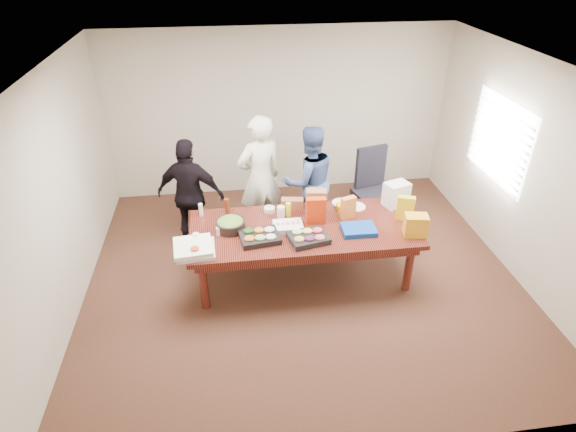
{
  "coord_description": "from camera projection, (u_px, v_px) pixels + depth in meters",
  "views": [
    {
      "loc": [
        -0.85,
        -4.85,
        3.91
      ],
      "look_at": [
        -0.18,
        0.1,
        0.87
      ],
      "focal_mm": 29.51,
      "sensor_mm": 36.0,
      "label": 1
    }
  ],
  "objects": [
    {
      "name": "grocery_bag_yellow",
      "position": [
        416.0,
        225.0,
        5.64
      ],
      "size": [
        0.3,
        0.23,
        0.27
      ],
      "primitive_type": "cube",
      "rotation": [
        0.0,
        0.0,
        -0.18
      ],
      "color": "#F2A61E",
      "rests_on": "conference_table"
    },
    {
      "name": "window_blinds",
      "position": [
        496.0,
        141.0,
        6.27
      ],
      "size": [
        0.04,
        1.36,
        1.0
      ],
      "primitive_type": "cube",
      "color": "beige",
      "rests_on": "wall_right"
    },
    {
      "name": "sheet_cake",
      "position": [
        288.0,
        226.0,
        5.81
      ],
      "size": [
        0.36,
        0.27,
        0.06
      ],
      "primitive_type": "cube",
      "rotation": [
        0.0,
        0.0,
        -0.01
      ],
      "color": "white",
      "rests_on": "conference_table"
    },
    {
      "name": "person_center",
      "position": [
        260.0,
        178.0,
        6.63
      ],
      "size": [
        0.78,
        0.66,
        1.83
      ],
      "primitive_type": "imported",
      "rotation": [
        0.0,
        0.0,
        3.52
      ],
      "color": "silver",
      "rests_on": "floor"
    },
    {
      "name": "red_cup",
      "position": [
        195.0,
        252.0,
        5.29
      ],
      "size": [
        0.11,
        0.11,
        0.12
      ],
      "primitive_type": "cylinder",
      "rotation": [
        0.0,
        0.0,
        0.2
      ],
      "color": "#C33C1B",
      "rests_on": "conference_table"
    },
    {
      "name": "chip_bag_yellow",
      "position": [
        405.0,
        208.0,
        5.93
      ],
      "size": [
        0.23,
        0.15,
        0.32
      ],
      "primitive_type": "cube",
      "rotation": [
        0.0,
        0.0,
        -0.35
      ],
      "color": "yellow",
      "rests_on": "conference_table"
    },
    {
      "name": "dip_bowl_b",
      "position": [
        269.0,
        209.0,
        6.16
      ],
      "size": [
        0.18,
        0.18,
        0.06
      ],
      "primitive_type": "cylinder",
      "rotation": [
        0.0,
        0.0,
        0.3
      ],
      "color": "silver",
      "rests_on": "conference_table"
    },
    {
      "name": "clear_cup_a",
      "position": [
        196.0,
        238.0,
        5.55
      ],
      "size": [
        0.08,
        0.08,
        0.11
      ],
      "primitive_type": "cylinder",
      "rotation": [
        0.0,
        0.0,
        0.02
      ],
      "color": "white",
      "rests_on": "conference_table"
    },
    {
      "name": "kraft_bag",
      "position": [
        316.0,
        202.0,
        6.04
      ],
      "size": [
        0.28,
        0.18,
        0.34
      ],
      "primitive_type": "cube",
      "rotation": [
        0.0,
        0.0,
        -0.14
      ],
      "color": "#95653B",
      "rests_on": "conference_table"
    },
    {
      "name": "person_left",
      "position": [
        191.0,
        195.0,
        6.45
      ],
      "size": [
        1.01,
        0.65,
        1.6
      ],
      "primitive_type": "imported",
      "rotation": [
        0.0,
        0.0,
        2.85
      ],
      "color": "black",
      "rests_on": "floor"
    },
    {
      "name": "mayo_jar",
      "position": [
        281.0,
        212.0,
        6.01
      ],
      "size": [
        0.1,
        0.1,
        0.15
      ],
      "primitive_type": "cylinder",
      "rotation": [
        0.0,
        0.0,
        -0.05
      ],
      "color": "white",
      "rests_on": "conference_table"
    },
    {
      "name": "wall_front",
      "position": [
        360.0,
        342.0,
        3.42
      ],
      "size": [
        5.5,
        0.04,
        2.7
      ],
      "primitive_type": "cube",
      "color": "beige",
      "rests_on": "floor"
    },
    {
      "name": "grocery_bag_white",
      "position": [
        396.0,
        194.0,
        6.23
      ],
      "size": [
        0.36,
        0.31,
        0.33
      ],
      "primitive_type": "cube",
      "rotation": [
        0.0,
        0.0,
        0.33
      ],
      "color": "white",
      "rests_on": "conference_table"
    },
    {
      "name": "chip_bag_blue",
      "position": [
        359.0,
        230.0,
        5.75
      ],
      "size": [
        0.41,
        0.31,
        0.06
      ],
      "primitive_type": "cube",
      "rotation": [
        0.0,
        0.0,
        -0.02
      ],
      "color": "#0D3F9E",
      "rests_on": "conference_table"
    },
    {
      "name": "banana_bunch",
      "position": [
        346.0,
        207.0,
        6.2
      ],
      "size": [
        0.24,
        0.15,
        0.08
      ],
      "primitive_type": "cube",
      "rotation": [
        0.0,
        0.0,
        -0.04
      ],
      "color": "#FDDD05",
      "rests_on": "conference_table"
    },
    {
      "name": "fruit_tray",
      "position": [
        308.0,
        238.0,
        5.59
      ],
      "size": [
        0.51,
        0.43,
        0.07
      ],
      "primitive_type": "cube",
      "rotation": [
        0.0,
        0.0,
        0.21
      ],
      "color": "black",
      "rests_on": "conference_table"
    },
    {
      "name": "person_right",
      "position": [
        309.0,
        181.0,
        6.75
      ],
      "size": [
        0.92,
        0.78,
        1.65
      ],
      "primitive_type": "imported",
      "rotation": [
        0.0,
        0.0,
        3.36
      ],
      "color": "#3C5385",
      "rests_on": "floor"
    },
    {
      "name": "wall_left",
      "position": [
        59.0,
        199.0,
        5.22
      ],
      "size": [
        0.04,
        5.0,
        2.7
      ],
      "primitive_type": "cube",
      "color": "beige",
      "rests_on": "floor"
    },
    {
      "name": "plate_a",
      "position": [
        356.0,
        207.0,
        6.26
      ],
      "size": [
        0.28,
        0.28,
        0.02
      ],
      "primitive_type": "cylinder",
      "rotation": [
        0.0,
        0.0,
        -0.06
      ],
      "color": "white",
      "rests_on": "conference_table"
    },
    {
      "name": "dip_bowl_a",
      "position": [
        316.0,
        206.0,
        6.24
      ],
      "size": [
        0.18,
        0.18,
        0.06
      ],
      "primitive_type": "cylinder",
      "rotation": [
        0.0,
        0.0,
        -0.21
      ],
      "color": "beige",
      "rests_on": "conference_table"
    },
    {
      "name": "pizza_box_upper",
      "position": [
        193.0,
        247.0,
        5.36
      ],
      "size": [
        0.47,
        0.47,
        0.05
      ],
      "primitive_type": "cube",
      "rotation": [
        0.0,
        0.0,
        0.1
      ],
      "color": "white",
      "rests_on": "pizza_box_lower"
    },
    {
      "name": "salad_bowl",
      "position": [
        230.0,
        225.0,
        5.78
      ],
      "size": [
        0.45,
        0.45,
        0.12
      ],
      "primitive_type": "cylinder",
      "rotation": [
        0.0,
        0.0,
        -0.27
      ],
      "color": "black",
      "rests_on": "conference_table"
    },
    {
      "name": "pizza_box_lower",
      "position": [
        196.0,
        250.0,
        5.39
      ],
      "size": [
        0.45,
        0.45,
        0.05
      ],
      "primitive_type": "cube",
      "rotation": [
        0.0,
        0.0,
        0.05
      ],
      "color": "silver",
      "rests_on": "conference_table"
    },
    {
      "name": "wall_right",
      "position": [
        523.0,
        170.0,
        5.85
      ],
      "size": [
        0.04,
        5.0,
        2.7
      ],
      "primitive_type": "cube",
      "color": "beige",
      "rests_on": "floor"
    },
    {
      "name": "floor",
      "position": [
        302.0,
        276.0,
        6.24
      ],
      "size": [
        5.5,
        5.0,
        0.02
      ],
      "primitive_type": "cube",
      "color": "#47301E",
      "rests_on": "ground"
    },
    {
      "name": "chip_bag_red",
      "position": [
        316.0,
        211.0,
        5.85
      ],
      "size": [
        0.25,
        0.12,
        0.35
      ],
      "primitive_type": "cube",
      "rotation": [
        0.0,
        0.0,
        -0.08
      ],
      "color": "red",
      "rests_on": "conference_table"
    },
    {
      "name": "veggie_tray",
      "position": [
        260.0,
        237.0,
        5.6
      ],
      "size": [
        0.5,
        0.42,
        0.07
      ],
      "primitive_type": "cube",
      "rotation": [
        0.0,
        0.0,
        0.14
      ],
      "color": "black",
      "rests_on": "conference_table"
    },
    {
      "name": "office_chair",
      "position": [
        373.0,
        192.0,
        7.0
      ],
      "size": [
        0.71,
        0.71,
        1.15
      ],
      "primitive_type": "cube",
      "rotation": [
        0.0,
        0.0,
        0.25
      ],
      "color": "black",
      "rests_on": "floor"
    },
    {
      "name": "conference_table",
      "position": [
        303.0,
        252.0,
        6.04
      ],
      "size": [
        2.8,
        1.2,
        0.75
      ],
      "primitive_type": "cube",
      "color": "#4C1C0F",
      "rests_on": "floor"
    },
    {
      "name": "dressing_bottle",
      "position": [
        227.0,
        206.0,
        6.09
      ],
      "size": [
        0.08,
        0.08,
        0.2
      ],
      "primitive_type": "cylinder",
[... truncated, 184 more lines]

